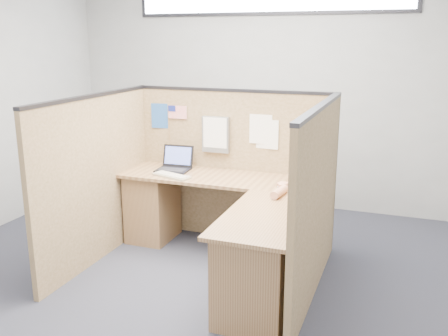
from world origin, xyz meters
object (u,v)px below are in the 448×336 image
at_px(keyboard, 171,176).
at_px(mouse, 283,187).
at_px(l_desk, 226,226).
at_px(laptop, 175,164).

height_order(keyboard, mouse, mouse).
distance_m(keyboard, mouse, 1.09).
relative_size(l_desk, mouse, 18.57).
distance_m(laptop, mouse, 1.21).
xyz_separation_m(l_desk, laptop, (-0.71, 0.48, 0.39)).
xyz_separation_m(l_desk, mouse, (0.46, 0.19, 0.36)).
distance_m(l_desk, laptop, 0.94).
height_order(l_desk, mouse, mouse).
relative_size(laptop, keyboard, 0.80).
relative_size(laptop, mouse, 3.14).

